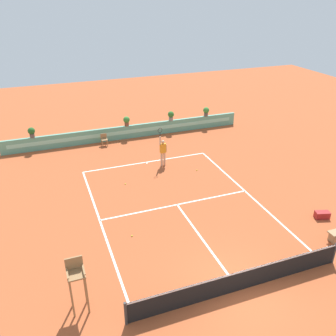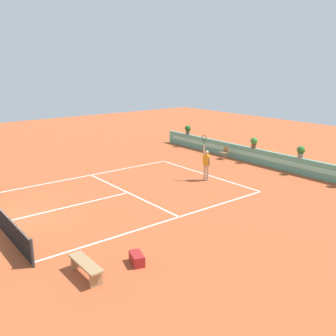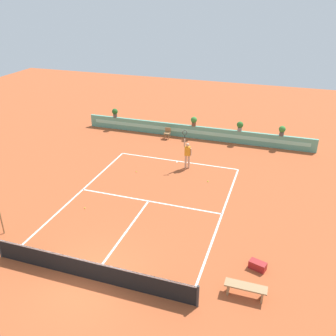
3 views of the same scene
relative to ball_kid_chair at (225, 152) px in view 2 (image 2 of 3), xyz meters
name	(u,v)px [view 2 (image 2 of 3)]	position (x,y,z in m)	size (l,w,h in m)	color
ground_plane	(121,194)	(1.99, -9.66, -0.48)	(60.00, 60.00, 0.00)	#A84C28
court_lines	(133,191)	(1.99, -8.94, -0.47)	(8.32, 11.94, 0.01)	white
back_wall_barrier	(254,156)	(1.99, 0.73, 0.02)	(18.00, 0.21, 1.00)	#599E84
ball_kid_chair	(225,152)	(0.00, 0.00, 0.00)	(0.44, 0.44, 0.85)	olive
bench_courtside	(86,266)	(8.00, -14.58, -0.10)	(1.60, 0.44, 0.51)	#99754C
gear_bag	(137,259)	(8.29, -12.90, -0.30)	(0.70, 0.36, 0.36)	maroon
tennis_player	(206,162)	(2.88, -4.57, 0.57)	(0.61, 0.28, 2.58)	tan
tennis_ball_near_baseline	(71,185)	(-0.96, -11.05, -0.44)	(0.07, 0.07, 0.07)	#CCE033
tennis_ball_mid_court	(209,192)	(4.61, -6.03, -0.44)	(0.07, 0.07, 0.07)	#CCE033
tennis_ball_by_sideline	(153,173)	(-0.04, -6.18, -0.44)	(0.07, 0.07, 0.07)	#CCE033
potted_plant_right	(301,151)	(5.43, 0.73, 0.93)	(0.48, 0.48, 0.72)	gray
potted_plant_centre	(254,142)	(1.90, 0.73, 0.93)	(0.48, 0.48, 0.72)	brown
potted_plant_far_left	(188,129)	(-4.79, 0.73, 0.93)	(0.48, 0.48, 0.72)	#514C47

